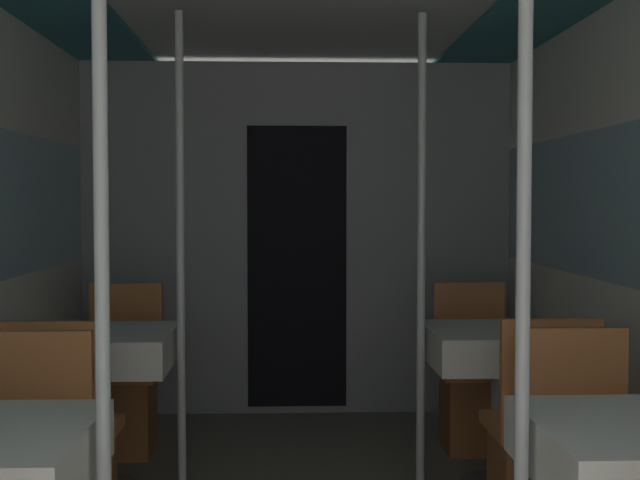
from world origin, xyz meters
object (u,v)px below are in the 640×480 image
object	(u,v)px
support_pole_right_0	(523,290)
dining_table_right_1	(502,353)
support_pole_right_1	(421,252)
chair_right_near_1	(538,463)
support_pole_left_0	(102,291)
dining_table_left_1	(97,356)
support_pole_left_1	(181,252)
chair_left_far_1	(122,400)
chair_right_far_1	(474,397)
chair_left_near_1	(66,468)

from	to	relation	value
support_pole_right_0	dining_table_right_1	bearing A→B (deg)	77.68
support_pole_right_1	chair_right_near_1	bearing A→B (deg)	-57.41
support_pole_left_0	support_pole_right_0	bearing A→B (deg)	0.00
dining_table_left_1	support_pole_left_1	bearing A→B (deg)	0.00
chair_right_near_1	dining_table_right_1	bearing A→B (deg)	90.00
dining_table_right_1	chair_left_far_1	bearing A→B (deg)	162.25
dining_table_left_1	support_pole_right_0	size ratio (longest dim) A/B	0.34
dining_table_left_1	support_pole_left_1	distance (m)	0.63
chair_right_far_1	support_pole_right_1	bearing A→B (deg)	57.41
support_pole_left_0	chair_left_near_1	bearing A→B (deg)	108.36
support_pole_left_0	chair_right_far_1	xyz separation A→B (m)	(1.55, 2.45, -0.84)
support_pole_left_0	support_pole_right_1	bearing A→B (deg)	57.77
support_pole_left_1	support_pole_left_0	bearing A→B (deg)	-90.00
chair_left_near_1	chair_left_far_1	size ratio (longest dim) A/B	1.00
dining_table_left_1	dining_table_right_1	distance (m)	1.95
dining_table_right_1	chair_right_near_1	world-z (taller)	chair_right_near_1
chair_left_near_1	dining_table_right_1	xyz separation A→B (m)	(1.95, 0.62, 0.35)
chair_left_near_1	dining_table_right_1	distance (m)	2.07
dining_table_left_1	chair_right_far_1	size ratio (longest dim) A/B	0.83
support_pole_left_1	support_pole_right_0	bearing A→B (deg)	-57.77
support_pole_left_0	chair_right_near_1	world-z (taller)	support_pole_left_0
support_pole_left_1	chair_left_near_1	bearing A→B (deg)	-122.59
chair_right_near_1	support_pole_right_1	world-z (taller)	support_pole_right_1
chair_right_far_1	dining_table_left_1	bearing A→B (deg)	17.75
support_pole_left_1	support_pole_right_1	world-z (taller)	same
support_pole_left_1	dining_table_right_1	size ratio (longest dim) A/B	2.98
dining_table_right_1	chair_right_near_1	xyz separation A→B (m)	(-0.00, -0.62, -0.35)
support_pole_right_0	dining_table_left_1	bearing A→B (deg)	130.33
chair_left_near_1	support_pole_right_1	xyz separation A→B (m)	(1.55, 0.62, 0.84)
support_pole_left_0	chair_left_far_1	bearing A→B (deg)	99.25
dining_table_left_1	chair_left_far_1	world-z (taller)	chair_left_far_1
dining_table_left_1	support_pole_left_0	bearing A→B (deg)	-77.68
support_pole_left_0	support_pole_right_1	size ratio (longest dim) A/B	1.00
support_pole_left_1	dining_table_left_1	bearing A→B (deg)	180.00
dining_table_left_1	support_pole_right_0	bearing A→B (deg)	-49.67
support_pole_left_1	chair_right_far_1	bearing A→B (deg)	21.92
support_pole_right_1	chair_left_near_1	bearing A→B (deg)	-158.08
dining_table_left_1	chair_right_near_1	distance (m)	2.07
support_pole_left_0	chair_left_far_1	world-z (taller)	support_pole_left_0
support_pole_left_1	chair_right_near_1	size ratio (longest dim) A/B	2.48
support_pole_left_1	chair_right_far_1	xyz separation A→B (m)	(1.55, 0.62, -0.84)
support_pole_right_0	dining_table_right_1	distance (m)	1.93
chair_right_near_1	chair_left_far_1	bearing A→B (deg)	147.37
dining_table_right_1	support_pole_left_0	bearing A→B (deg)	-130.33
chair_left_near_1	chair_right_far_1	xyz separation A→B (m)	(1.95, 1.25, 0.00)
chair_left_near_1	chair_left_far_1	bearing A→B (deg)	90.00
support_pole_left_0	chair_right_near_1	bearing A→B (deg)	37.79
chair_left_far_1	chair_right_near_1	size ratio (longest dim) A/B	1.00
chair_left_far_1	support_pole_left_1	bearing A→B (deg)	122.59
dining_table_right_1	chair_right_near_1	distance (m)	0.72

